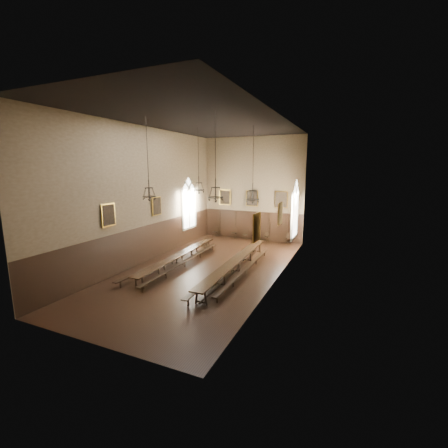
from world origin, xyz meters
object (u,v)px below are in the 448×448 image
Objects in this scene: chair_0 at (215,234)px; chair_5 at (266,239)px; table_left at (180,259)px; chair_4 at (254,237)px; chandelier_back_right at (253,195)px; chair_7 at (289,241)px; chandelier_front_right at (216,191)px; chair_2 at (234,235)px; table_right at (235,266)px; bench_right_outer at (246,270)px; chair_3 at (245,237)px; bench_left_inner at (185,263)px; bench_right_inner at (225,268)px; chandelier_back_left at (199,186)px; chandelier_front_left at (149,191)px; bench_left_outer at (172,260)px.

chair_0 is 4.87m from chair_5.
chair_4 reaches higher than table_left.
chandelier_back_right reaches higher than chair_0.
chandelier_back_right reaches higher than chair_7.
chair_0 is 0.22× the size of chandelier_front_right.
table_right is at bearing -63.45° from chair_2.
chair_3 is at bearing 110.13° from bench_right_outer.
chair_3 is at bearing -170.67° from chair_5.
chair_7 reaches higher than bench_left_inner.
chair_0 is at bearing -170.58° from chair_3.
bench_right_inner is at bearing -121.60° from chair_7.
bench_right_outer is 8.49m from chair_7.
chair_0 is 0.19× the size of chandelier_back_right.
bench_right_inner is 6.27m from chandelier_back_left.
bench_left_inner is 11.19× the size of chair_3.
chair_4 is (1.95, -0.04, -0.02)m from chair_2.
bench_left_inner is 5.45m from chandelier_back_left.
bench_left_inner is at bearing -70.73° from chair_0.
chair_0 is 6.84m from chair_7.
chair_4 is 0.19× the size of chandelier_back_right.
table_left is 9.93× the size of chair_7.
bench_left_inner is 8.74m from chair_2.
chair_2 reaches higher than bench_right_outer.
chair_0 is 0.22× the size of chandelier_front_left.
chandelier_front_right is at bearing -101.56° from bench_right_outer.
chair_4 is at bearing 77.24° from chandelier_front_left.
chandelier_back_right is at bearing 50.93° from chandelier_front_left.
chandelier_back_left reaches higher than bench_left_outer.
chandelier_back_right is 1.15× the size of chandelier_front_right.
chandelier_front_left is 1.03× the size of chandelier_front_right.
chair_4 is 0.22× the size of chandelier_front_right.
bench_left_outer reaches higher than bench_left_inner.
chandelier_front_left is at bearing -145.23° from bench_right_inner.
chair_5 is (1.07, -0.00, -0.02)m from chair_4.
table_right is 2.44× the size of chandelier_back_left.
chair_2 is 0.23× the size of chandelier_front_left.
chair_0 is 1.86m from chair_2.
chair_0 is 9.19m from chandelier_back_right.
chandelier_back_left reaches higher than bench_left_inner.
chandelier_back_right reaches higher than bench_right_inner.
chair_7 is 0.23× the size of chandelier_front_right.
chair_5 reaches higher than table_left.
chandelier_back_right reaches higher than chair_5.
chandelier_back_left is 4.99m from chandelier_front_left.
chair_3 is (-2.41, 8.43, -0.15)m from table_right.
chandelier_back_left is at bearing -148.11° from chair_7.
chair_2 is at bearing 90.58° from bench_left_inner.
chair_0 is 0.22× the size of chandelier_back_left.
bench_left_inner is (-3.39, -0.35, -0.14)m from table_right.
chandelier_back_right is at bearing 31.38° from table_left.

